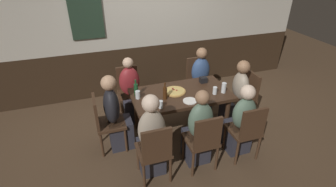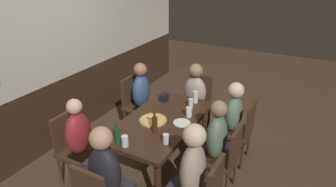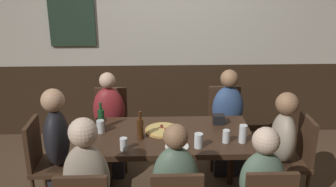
# 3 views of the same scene
# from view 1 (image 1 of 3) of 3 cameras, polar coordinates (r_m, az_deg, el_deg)

# --- Properties ---
(ground_plane) EXTENTS (12.00, 12.00, 0.00)m
(ground_plane) POSITION_cam_1_polar(r_m,az_deg,el_deg) (4.26, 2.65, -8.58)
(ground_plane) COLOR #4C3826
(wall_back) EXTENTS (6.40, 0.13, 2.60)m
(wall_back) POSITION_cam_1_polar(r_m,az_deg,el_deg) (5.10, -3.89, 14.41)
(wall_back) COLOR #332316
(wall_back) RESTS_ON ground_plane
(dining_table) EXTENTS (1.47, 0.80, 0.74)m
(dining_table) POSITION_cam_1_polar(r_m,az_deg,el_deg) (3.90, 2.86, -1.10)
(dining_table) COLOR #382316
(dining_table) RESTS_ON ground_plane
(chair_head_west) EXTENTS (0.40, 0.40, 0.88)m
(chair_head_west) POSITION_cam_1_polar(r_m,az_deg,el_deg) (3.78, -13.82, -5.86)
(chair_head_west) COLOR #422B1C
(chair_head_west) RESTS_ON ground_plane
(chair_right_near) EXTENTS (0.40, 0.40, 0.88)m
(chair_right_near) POSITION_cam_1_polar(r_m,az_deg,el_deg) (3.66, 17.11, -7.65)
(chair_right_near) COLOR #422B1C
(chair_right_near) RESTS_ON ground_plane
(chair_left_near) EXTENTS (0.40, 0.40, 0.88)m
(chair_left_near) POSITION_cam_1_polar(r_m,az_deg,el_deg) (3.19, -2.95, -12.49)
(chair_left_near) COLOR #422B1C
(chair_left_near) RESTS_ON ground_plane
(chair_mid_near) EXTENTS (0.40, 0.40, 0.88)m
(chair_mid_near) POSITION_cam_1_polar(r_m,az_deg,el_deg) (3.38, 7.85, -10.05)
(chair_mid_near) COLOR #422B1C
(chair_mid_near) RESTS_ON ground_plane
(chair_left_far) EXTENTS (0.40, 0.40, 0.88)m
(chair_left_far) POSITION_cam_1_polar(r_m,az_deg,el_deg) (4.51, -8.65, 0.99)
(chair_left_far) COLOR #422B1C
(chair_left_far) RESTS_ON ground_plane
(chair_right_far) EXTENTS (0.40, 0.40, 0.88)m
(chair_right_far) POSITION_cam_1_polar(r_m,az_deg,el_deg) (4.86, 6.51, 3.32)
(chair_right_far) COLOR #422B1C
(chair_right_far) RESTS_ON ground_plane
(chair_head_east) EXTENTS (0.40, 0.40, 0.88)m
(chair_head_east) POSITION_cam_1_polar(r_m,az_deg,el_deg) (4.47, 16.72, -0.31)
(chair_head_east) COLOR #422B1C
(chair_head_east) RESTS_ON ground_plane
(person_head_west) EXTENTS (0.37, 0.34, 1.18)m
(person_head_west) POSITION_cam_1_polar(r_m,az_deg,el_deg) (3.78, -11.42, -5.36)
(person_head_west) COLOR #2D2D38
(person_head_west) RESTS_ON ground_plane
(person_right_near) EXTENTS (0.34, 0.37, 1.11)m
(person_right_near) POSITION_cam_1_polar(r_m,az_deg,el_deg) (3.78, 15.69, -6.58)
(person_right_near) COLOR #2D2D38
(person_right_near) RESTS_ON ground_plane
(person_left_near) EXTENTS (0.34, 0.37, 1.20)m
(person_left_near) POSITION_cam_1_polar(r_m,az_deg,el_deg) (3.30, -3.73, -10.47)
(person_left_near) COLOR #2D2D38
(person_left_near) RESTS_ON ground_plane
(person_mid_near) EXTENTS (0.34, 0.37, 1.15)m
(person_mid_near) POSITION_cam_1_polar(r_m,az_deg,el_deg) (3.50, 6.69, -8.65)
(person_mid_near) COLOR #2D2D38
(person_mid_near) RESTS_ON ground_plane
(person_left_far) EXTENTS (0.34, 0.37, 1.12)m
(person_left_far) POSITION_cam_1_polar(r_m,az_deg,el_deg) (4.39, -8.21, -0.32)
(person_left_far) COLOR #2D2D38
(person_left_far) RESTS_ON ground_plane
(person_right_far) EXTENTS (0.34, 0.37, 1.14)m
(person_right_far) POSITION_cam_1_polar(r_m,az_deg,el_deg) (4.74, 7.30, 2.30)
(person_right_far) COLOR #2D2D38
(person_right_far) RESTS_ON ground_plane
(person_head_east) EXTENTS (0.37, 0.34, 1.12)m
(person_head_east) POSITION_cam_1_polar(r_m,az_deg,el_deg) (4.40, 14.93, -0.86)
(person_head_east) COLOR #2D2D38
(person_head_east) RESTS_ON ground_plane
(pizza) EXTENTS (0.33, 0.33, 0.03)m
(pizza) POSITION_cam_1_polar(r_m,az_deg,el_deg) (3.87, 1.52, 0.50)
(pizza) COLOR tan
(pizza) RESTS_ON dining_table
(highball_clear) EXTENTS (0.07, 0.07, 0.13)m
(highball_clear) POSITION_cam_1_polar(r_m,az_deg,el_deg) (3.69, 7.57, -0.59)
(highball_clear) COLOR silver
(highball_clear) RESTS_ON dining_table
(pint_glass_pale) EXTENTS (0.07, 0.07, 0.16)m
(pint_glass_pale) POSITION_cam_1_polar(r_m,az_deg,el_deg) (3.92, 12.26, 1.15)
(pint_glass_pale) COLOR silver
(pint_glass_pale) RESTS_ON dining_table
(beer_glass_tall) EXTENTS (0.07, 0.07, 0.12)m
(beer_glass_tall) POSITION_cam_1_polar(r_m,az_deg,el_deg) (3.71, -6.71, -0.38)
(beer_glass_tall) COLOR silver
(beer_glass_tall) RESTS_ON dining_table
(pint_glass_amber) EXTENTS (0.06, 0.06, 0.11)m
(pint_glass_amber) POSITION_cam_1_polar(r_m,az_deg,el_deg) (3.86, 10.35, 0.55)
(pint_glass_amber) COLOR silver
(pint_glass_amber) RESTS_ON dining_table
(pint_glass_stout) EXTENTS (0.06, 0.06, 0.11)m
(pint_glass_stout) POSITION_cam_1_polar(r_m,az_deg,el_deg) (3.48, -1.65, -2.53)
(pint_glass_stout) COLOR silver
(pint_glass_stout) RESTS_ON dining_table
(beer_bottle_green) EXTENTS (0.06, 0.06, 0.25)m
(beer_bottle_green) POSITION_cam_1_polar(r_m,az_deg,el_deg) (3.77, -7.10, 0.92)
(beer_bottle_green) COLOR #194723
(beer_bottle_green) RESTS_ON dining_table
(beer_bottle_brown) EXTENTS (0.06, 0.06, 0.26)m
(beer_bottle_brown) POSITION_cam_1_polar(r_m,az_deg,el_deg) (3.65, -0.66, 0.21)
(beer_bottle_brown) COLOR #42230F
(beer_bottle_brown) RESTS_ON dining_table
(plate_white_large) EXTENTS (0.20, 0.20, 0.01)m
(plate_white_large) POSITION_cam_1_polar(r_m,az_deg,el_deg) (3.65, 4.90, -1.65)
(plate_white_large) COLOR white
(plate_white_large) RESTS_ON dining_table
(condiment_caddy) EXTENTS (0.11, 0.09, 0.09)m
(condiment_caddy) POSITION_cam_1_polar(r_m,az_deg,el_deg) (4.17, 7.83, 3.02)
(condiment_caddy) COLOR black
(condiment_caddy) RESTS_ON dining_table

